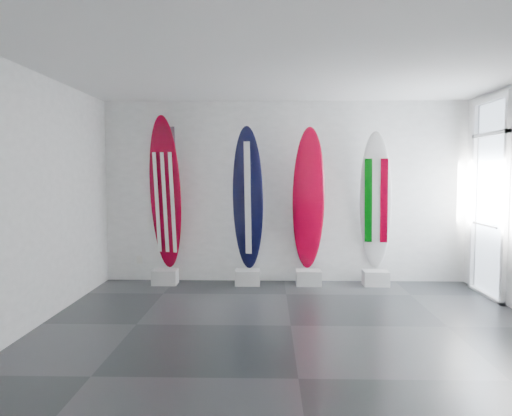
{
  "coord_description": "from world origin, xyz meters",
  "views": [
    {
      "loc": [
        -0.27,
        -5.86,
        1.81
      ],
      "look_at": [
        -0.45,
        1.4,
        1.31
      ],
      "focal_mm": 35.17,
      "sensor_mm": 36.0,
      "label": 1
    }
  ],
  "objects_px": {
    "surfboard_usa": "(165,193)",
    "surfboard_italy": "(376,201)",
    "surfboard_navy": "(248,198)",
    "surfboard_swiss": "(309,199)"
  },
  "relations": [
    {
      "from": "surfboard_swiss",
      "to": "surfboard_italy",
      "type": "distance_m",
      "value": 1.08
    },
    {
      "from": "surfboard_usa",
      "to": "surfboard_navy",
      "type": "bearing_deg",
      "value": 17.62
    },
    {
      "from": "surfboard_swiss",
      "to": "surfboard_usa",
      "type": "bearing_deg",
      "value": 177.2
    },
    {
      "from": "surfboard_usa",
      "to": "surfboard_italy",
      "type": "distance_m",
      "value": 3.42
    },
    {
      "from": "surfboard_usa",
      "to": "surfboard_navy",
      "type": "xyz_separation_m",
      "value": [
        1.35,
        0.0,
        -0.09
      ]
    },
    {
      "from": "surfboard_usa",
      "to": "surfboard_italy",
      "type": "relative_size",
      "value": 1.11
    },
    {
      "from": "surfboard_usa",
      "to": "surfboard_italy",
      "type": "bearing_deg",
      "value": 17.62
    },
    {
      "from": "surfboard_usa",
      "to": "surfboard_navy",
      "type": "relative_size",
      "value": 1.08
    },
    {
      "from": "surfboard_navy",
      "to": "surfboard_swiss",
      "type": "distance_m",
      "value": 0.99
    },
    {
      "from": "surfboard_navy",
      "to": "surfboard_swiss",
      "type": "height_order",
      "value": "surfboard_navy"
    }
  ]
}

